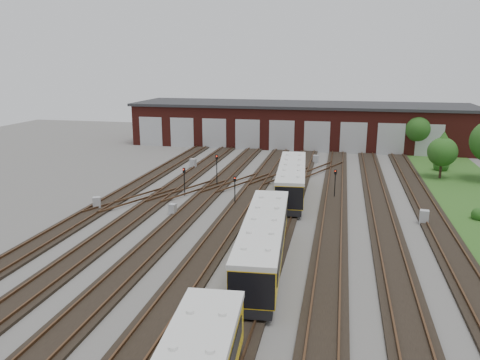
# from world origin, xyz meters

# --- Properties ---
(ground) EXTENTS (120.00, 120.00, 0.00)m
(ground) POSITION_xyz_m (0.00, 0.00, 0.00)
(ground) COLOR #4E4B48
(ground) RESTS_ON ground
(track_network) EXTENTS (30.40, 70.00, 0.33)m
(track_network) POSITION_xyz_m (-0.17, 0.59, 0.11)
(track_network) COLOR black
(track_network) RESTS_ON ground
(maintenance_shed) EXTENTS (51.00, 12.50, 6.35)m
(maintenance_shed) POSITION_xyz_m (-0.01, 39.97, 3.20)
(maintenance_shed) COLOR #551A15
(maintenance_shed) RESTS_ON ground
(metro_train) EXTENTS (3.45, 45.66, 2.79)m
(metro_train) POSITION_xyz_m (2.00, -5.50, 1.76)
(metro_train) COLOR black
(metro_train) RESTS_ON ground
(signal_mast_0) EXTENTS (0.27, 0.25, 2.72)m
(signal_mast_0) POSITION_xyz_m (-8.09, 8.90, 1.76)
(signal_mast_0) COLOR black
(signal_mast_0) RESTS_ON ground
(signal_mast_1) EXTENTS (0.25, 0.23, 2.65)m
(signal_mast_1) POSITION_xyz_m (-2.67, 6.88, 1.71)
(signal_mast_1) COLOR black
(signal_mast_1) RESTS_ON ground
(signal_mast_2) EXTENTS (0.28, 0.26, 3.31)m
(signal_mast_2) POSITION_xyz_m (-5.97, 12.97, 2.11)
(signal_mast_2) COLOR black
(signal_mast_2) RESTS_ON ground
(signal_mast_3) EXTENTS (0.25, 0.24, 2.77)m
(signal_mast_3) POSITION_xyz_m (6.01, 10.99, 1.77)
(signal_mast_3) COLOR black
(signal_mast_3) RESTS_ON ground
(relay_cabinet_0) EXTENTS (0.82, 0.76, 1.09)m
(relay_cabinet_0) POSITION_xyz_m (-14.17, 3.20, 0.54)
(relay_cabinet_0) COLOR #A0A2A5
(relay_cabinet_0) RESTS_ON ground
(relay_cabinet_1) EXTENTS (0.80, 0.72, 1.15)m
(relay_cabinet_1) POSITION_xyz_m (-10.96, 20.47, 0.57)
(relay_cabinet_1) COLOR #A0A2A5
(relay_cabinet_1) RESTS_ON ground
(relay_cabinet_2) EXTENTS (0.66, 0.59, 0.94)m
(relay_cabinet_2) POSITION_xyz_m (-7.17, 3.13, 0.47)
(relay_cabinet_2) COLOR #A0A2A5
(relay_cabinet_2) RESTS_ON ground
(relay_cabinet_3) EXTENTS (0.72, 0.64, 1.02)m
(relay_cabinet_3) POSITION_xyz_m (3.34, 26.56, 0.51)
(relay_cabinet_3) COLOR #A0A2A5
(relay_cabinet_3) RESTS_ON ground
(relay_cabinet_4) EXTENTS (0.74, 0.64, 1.14)m
(relay_cabinet_4) POSITION_xyz_m (13.08, 5.16, 0.57)
(relay_cabinet_4) COLOR #A0A2A5
(relay_cabinet_4) RESTS_ON ground
(tree_0) EXTENTS (3.89, 3.89, 6.44)m
(tree_0) POSITION_xyz_m (16.42, 35.00, 4.14)
(tree_0) COLOR black
(tree_0) RESTS_ON ground
(tree_1) EXTENTS (3.16, 3.16, 5.24)m
(tree_1) POSITION_xyz_m (17.21, 21.35, 3.36)
(tree_1) COLOR black
(tree_1) RESTS_ON ground
(bush_0) EXTENTS (1.20, 1.20, 1.20)m
(bush_0) POSITION_xyz_m (17.64, 7.24, 0.60)
(bush_0) COLOR #1D4915
(bush_0) RESTS_ON ground
(bush_1) EXTENTS (1.76, 1.76, 1.76)m
(bush_1) POSITION_xyz_m (18.05, 25.48, 0.88)
(bush_1) COLOR #1D4915
(bush_1) RESTS_ON ground
(bush_2) EXTENTS (1.61, 1.61, 1.61)m
(bush_2) POSITION_xyz_m (18.90, 28.45, 0.80)
(bush_2) COLOR #1D4915
(bush_2) RESTS_ON ground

